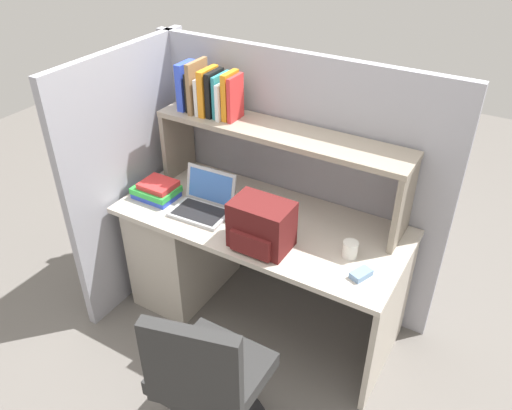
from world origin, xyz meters
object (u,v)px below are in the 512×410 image
at_px(backpack, 261,226).
at_px(office_chair, 209,391).
at_px(paper_cup, 350,249).
at_px(computer_mouse, 361,274).
at_px(laptop, 204,203).

bearing_deg(backpack, office_chair, -80.08).
relative_size(backpack, paper_cup, 3.54).
relative_size(backpack, computer_mouse, 2.88).
relative_size(computer_mouse, paper_cup, 1.23).
distance_m(paper_cup, office_chair, 0.94).
bearing_deg(office_chair, paper_cup, -125.90).
bearing_deg(paper_cup, backpack, -160.65).
distance_m(laptop, paper_cup, 0.85).
relative_size(laptop, paper_cup, 3.79).
height_order(backpack, paper_cup, backpack).
distance_m(laptop, computer_mouse, 0.96).
bearing_deg(laptop, paper_cup, 2.13).
bearing_deg(office_chair, laptop, -69.63).
bearing_deg(computer_mouse, laptop, -162.81).
bearing_deg(laptop, computer_mouse, -5.06).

